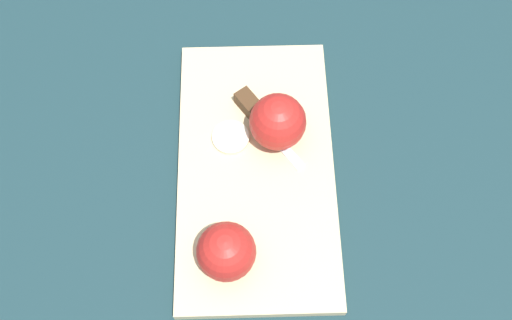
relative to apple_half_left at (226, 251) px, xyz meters
The scene contains 6 objects.
ground_plane 0.15m from the apple_half_left, 26.29° to the right, with size 4.00×4.00×0.00m, color #193338.
cutting_board 0.15m from the apple_half_left, 26.29° to the right, with size 0.44×0.28×0.02m.
apple_half_left is the anchor object (origin of this frame).
apple_half_right 0.20m from the apple_half_left, 30.87° to the right, with size 0.08×0.08×0.08m.
knife 0.22m from the apple_half_left, 20.82° to the right, with size 0.14×0.08×0.02m.
apple_slice 0.18m from the apple_half_left, 11.22° to the right, with size 0.05×0.05×0.01m.
Camera 1 is at (-0.35, 0.07, 0.77)m, focal length 42.00 mm.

